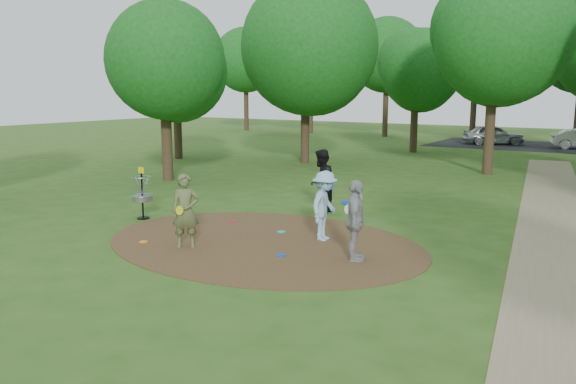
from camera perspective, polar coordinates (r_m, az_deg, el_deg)
The scene contains 15 objects.
ground at distance 14.08m, azimuth -2.61°, elevation -5.15°, with size 100.00×100.00×0.00m, color #2D5119.
dirt_clearing at distance 14.07m, azimuth -2.61°, elevation -5.11°, with size 8.40×8.40×0.02m, color #47301C.
footpath at distance 13.72m, azimuth 25.80°, elevation -6.59°, with size 2.00×40.00×0.01m, color #8C7A5B.
parking_lot at distance 41.70m, azimuth 24.15°, elevation 4.26°, with size 14.00×8.00×0.01m, color black.
player_observer_with_disc at distance 13.67m, azimuth -10.37°, elevation -1.91°, with size 0.78×0.74×1.79m.
player_throwing_with_disc at distance 14.10m, azimuth 3.73°, elevation -1.42°, with size 1.10×1.21×1.78m.
player_walking_with_disc at distance 17.13m, azimuth 3.38°, elevation 1.04°, with size 0.92×1.09×1.99m.
player_waiting_with_disc at distance 12.46m, azimuth 6.85°, elevation -2.93°, with size 0.84×1.16×1.83m.
disc_ground_cyan at distance 15.01m, azimuth -0.69°, elevation -4.05°, with size 0.22×0.22×0.02m, color #19CBB9.
disc_ground_blue at distance 12.90m, azimuth -0.72°, elevation -6.45°, with size 0.22×0.22×0.02m, color blue.
disc_ground_red at distance 16.24m, azimuth -5.62°, elevation -2.99°, with size 0.22×0.22×0.02m, color #BC1232.
car_left at distance 41.88m, azimuth 20.14°, elevation 5.50°, with size 1.63×4.05×1.38m, color #989A9F.
disc_ground_orange at distance 14.48m, azimuth -14.47°, elevation -4.91°, with size 0.22×0.22×0.02m, color orange.
disc_golf_basket at distance 17.00m, azimuth -14.61°, elevation 0.24°, with size 0.63×0.63×1.54m.
tree_ring at distance 22.72m, azimuth 17.96°, elevation 13.91°, with size 37.33×46.15×9.85m.
Camera 1 is at (7.75, -11.13, 3.75)m, focal length 35.00 mm.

